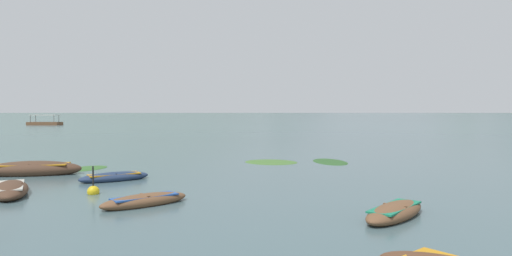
{
  "coord_description": "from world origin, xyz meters",
  "views": [
    {
      "loc": [
        -1.2,
        -4.0,
        3.1
      ],
      "look_at": [
        2.66,
        53.96,
        0.88
      ],
      "focal_mm": 30.23,
      "sensor_mm": 36.0,
      "label": 1
    }
  ],
  "objects": [
    {
      "name": "mooring_buoy",
      "position": [
        -6.24,
        12.45,
        0.11
      ],
      "size": [
        0.45,
        0.45,
        1.19
      ],
      "color": "yellow",
      "rests_on": "ground"
    },
    {
      "name": "ferry_0",
      "position": [
        -42.77,
        97.03,
        0.45
      ],
      "size": [
        7.88,
        3.92,
        2.54
      ],
      "color": "brown",
      "rests_on": "ground"
    },
    {
      "name": "rowboat_5",
      "position": [
        -6.28,
        15.62,
        0.15
      ],
      "size": [
        3.19,
        2.39,
        0.48
      ],
      "color": "navy",
      "rests_on": "ground"
    },
    {
      "name": "mountain_3",
      "position": [
        1278.89,
        2226.99,
        93.44
      ],
      "size": [
        574.14,
        574.14,
        186.87
      ],
      "primitive_type": "cone",
      "color": "#56665B",
      "rests_on": "ground"
    },
    {
      "name": "weed_patch_5",
      "position": [
        5.1,
        22.02,
        0.0
      ],
      "size": [
        2.15,
        3.7,
        0.14
      ],
      "primitive_type": "ellipsoid",
      "rotation": [
        0.0,
        0.0,
        1.63
      ],
      "color": "#2D5628",
      "rests_on": "ground"
    },
    {
      "name": "rowboat_3",
      "position": [
        -10.75,
        17.7,
        0.26
      ],
      "size": [
        4.72,
        2.03,
        0.85
      ],
      "color": "#4C3323",
      "rests_on": "ground"
    },
    {
      "name": "rowboat_2",
      "position": [
        3.69,
        8.21,
        0.16
      ],
      "size": [
        2.99,
        3.06,
        0.51
      ],
      "color": "brown",
      "rests_on": "ground"
    },
    {
      "name": "weed_patch_3",
      "position": [
        1.46,
        22.12,
        0.0
      ],
      "size": [
        4.15,
        3.94,
        0.14
      ],
      "primitive_type": "ellipsoid",
      "rotation": [
        0.0,
        0.0,
        2.68
      ],
      "color": "#477033",
      "rests_on": "ground"
    },
    {
      "name": "mountain_2",
      "position": [
        275.13,
        2306.54,
        105.21
      ],
      "size": [
        784.88,
        784.88,
        210.42
      ],
      "primitive_type": "cone",
      "color": "#4C5B56",
      "rests_on": "ground"
    },
    {
      "name": "rowboat_6",
      "position": [
        -9.29,
        12.52,
        0.18
      ],
      "size": [
        2.5,
        3.73,
        0.58
      ],
      "color": "#4C3323",
      "rests_on": "ground"
    },
    {
      "name": "ground_plane",
      "position": [
        0.0,
        1500.0,
        0.0
      ],
      "size": [
        6000.0,
        6000.0,
        0.0
      ],
      "primitive_type": "plane",
      "color": "#476066"
    },
    {
      "name": "rowboat_4",
      "position": [
        -3.94,
        10.36,
        0.15
      ],
      "size": [
        3.0,
        2.51,
        0.48
      ],
      "color": "brown",
      "rests_on": "ground"
    },
    {
      "name": "weed_patch_4",
      "position": [
        -8.84,
        19.84,
        0.0
      ],
      "size": [
        2.67,
        3.05,
        0.14
      ],
      "primitive_type": "ellipsoid",
      "rotation": [
        0.0,
        0.0,
        2.68
      ],
      "color": "#38662D",
      "rests_on": "ground"
    },
    {
      "name": "mountain_1",
      "position": [
        -752.39,
        2514.98,
        309.83
      ],
      "size": [
        2635.65,
        2635.65,
        619.66
      ],
      "primitive_type": "cone",
      "color": "slate",
      "rests_on": "ground"
    }
  ]
}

